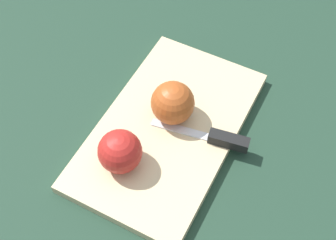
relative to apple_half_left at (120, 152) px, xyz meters
name	(u,v)px	position (x,y,z in m)	size (l,w,h in m)	color
ground_plane	(168,133)	(0.09, -0.05, -0.06)	(4.00, 4.00, 0.00)	#1E3828
cutting_board	(168,130)	(0.09, -0.05, -0.05)	(0.41, 0.28, 0.02)	#D1B789
apple_half_left	(120,152)	(0.00, 0.00, 0.00)	(0.07, 0.07, 0.07)	red
apple_half_right	(172,103)	(0.12, -0.05, 0.00)	(0.08, 0.08, 0.08)	#AD4C1E
knife	(223,138)	(0.10, -0.15, -0.03)	(0.02, 0.17, 0.02)	silver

